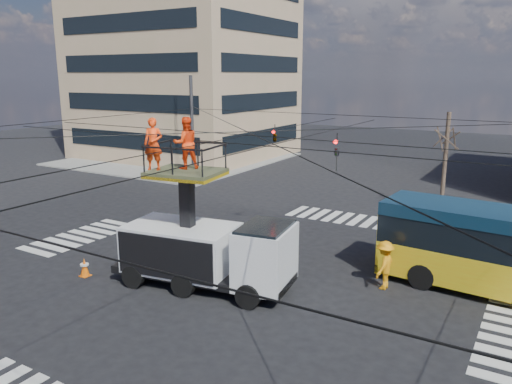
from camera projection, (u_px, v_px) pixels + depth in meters
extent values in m
plane|color=black|center=(248.00, 275.00, 20.46)|extent=(120.00, 120.00, 0.00)
cube|color=slate|center=(177.00, 159.00, 48.46)|extent=(18.00, 18.00, 0.12)
cube|color=#937F5D|center=(183.00, 1.00, 48.04)|extent=(18.00, 16.00, 30.00)
cube|color=black|center=(131.00, 141.00, 44.25)|extent=(15.30, 0.12, 1.50)
cube|color=black|center=(264.00, 137.00, 46.48)|extent=(0.12, 13.60, 1.50)
cube|color=black|center=(129.00, 103.00, 43.48)|extent=(15.30, 0.12, 1.50)
cube|color=black|center=(264.00, 101.00, 45.71)|extent=(0.12, 13.60, 1.50)
cube|color=black|center=(127.00, 63.00, 42.72)|extent=(15.30, 0.12, 1.50)
cube|color=black|center=(264.00, 64.00, 44.95)|extent=(0.12, 13.60, 1.50)
cube|color=black|center=(124.00, 22.00, 41.95)|extent=(15.30, 0.12, 1.50)
cube|color=black|center=(264.00, 25.00, 44.19)|extent=(0.12, 13.60, 1.50)
cylinder|color=#2D2D30|center=(192.00, 133.00, 35.55)|extent=(0.24, 0.24, 8.00)
cylinder|color=black|center=(354.00, 116.00, 29.21)|extent=(24.00, 0.03, 0.03)
cylinder|color=black|center=(45.00, 122.00, 25.11)|extent=(0.03, 24.00, 0.03)
cylinder|color=black|center=(247.00, 132.00, 19.11)|extent=(24.02, 24.02, 0.03)
cylinder|color=black|center=(247.00, 132.00, 19.11)|extent=(24.02, 24.02, 0.03)
cylinder|color=black|center=(230.00, 143.00, 18.18)|extent=(24.00, 0.03, 0.03)
cylinder|color=black|center=(263.00, 136.00, 20.19)|extent=(24.00, 0.03, 0.03)
cylinder|color=black|center=(221.00, 140.00, 19.80)|extent=(0.03, 24.00, 0.03)
cylinder|color=black|center=(274.00, 144.00, 18.61)|extent=(0.03, 24.00, 0.03)
imported|color=black|center=(337.00, 148.00, 20.57)|extent=(0.16, 0.20, 1.00)
imported|color=black|center=(275.00, 131.00, 24.17)|extent=(0.26, 1.24, 0.50)
cylinder|color=#382B21|center=(445.00, 165.00, 28.60)|extent=(0.24, 0.24, 6.00)
cube|color=black|center=(203.00, 272.00, 19.38)|extent=(7.25, 3.23, 0.30)
cube|color=silver|center=(265.00, 257.00, 18.21)|extent=(2.14, 2.64, 2.20)
cube|color=black|center=(265.00, 236.00, 18.03)|extent=(1.93, 2.52, 0.80)
cube|color=silver|center=(182.00, 247.00, 19.50)|extent=(4.53, 3.11, 1.80)
cylinder|color=black|center=(248.00, 296.00, 17.50)|extent=(0.94, 0.48, 0.90)
cylinder|color=black|center=(271.00, 273.00, 19.57)|extent=(0.94, 0.48, 0.90)
cylinder|color=black|center=(183.00, 285.00, 18.44)|extent=(0.94, 0.48, 0.90)
cylinder|color=black|center=(212.00, 264.00, 20.52)|extent=(0.94, 0.48, 0.90)
cylinder|color=black|center=(134.00, 276.00, 19.24)|extent=(0.94, 0.48, 0.90)
cylinder|color=black|center=(166.00, 257.00, 21.32)|extent=(0.94, 0.48, 0.90)
cube|color=black|center=(187.00, 211.00, 19.05)|extent=(0.51, 0.51, 3.08)
cube|color=#4C4D2E|center=(186.00, 172.00, 18.70)|extent=(2.89, 2.47, 0.12)
cube|color=yellow|center=(186.00, 175.00, 18.73)|extent=(2.89, 2.47, 0.12)
imported|color=#FF3F10|center=(153.00, 144.00, 18.54)|extent=(0.84, 0.72, 1.96)
imported|color=#FF3F10|center=(186.00, 143.00, 18.75)|extent=(1.17, 1.21, 1.96)
cube|color=gold|center=(390.00, 233.00, 20.75)|extent=(0.44, 2.48, 2.80)
cube|color=black|center=(388.00, 259.00, 21.04)|extent=(0.35, 2.60, 0.30)
cube|color=gold|center=(395.00, 205.00, 20.40)|extent=(0.22, 1.60, 0.35)
cylinder|color=black|center=(421.00, 276.00, 19.09)|extent=(1.02, 0.38, 1.00)
cylinder|color=black|center=(439.00, 258.00, 20.97)|extent=(1.02, 0.38, 1.00)
cone|color=#FF670A|center=(85.00, 267.00, 20.32)|extent=(0.36, 0.36, 0.77)
imported|color=orange|center=(156.00, 244.00, 21.32)|extent=(0.71, 1.21, 1.93)
imported|color=#FF9C10|center=(384.00, 265.00, 19.02)|extent=(0.79, 1.27, 1.90)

